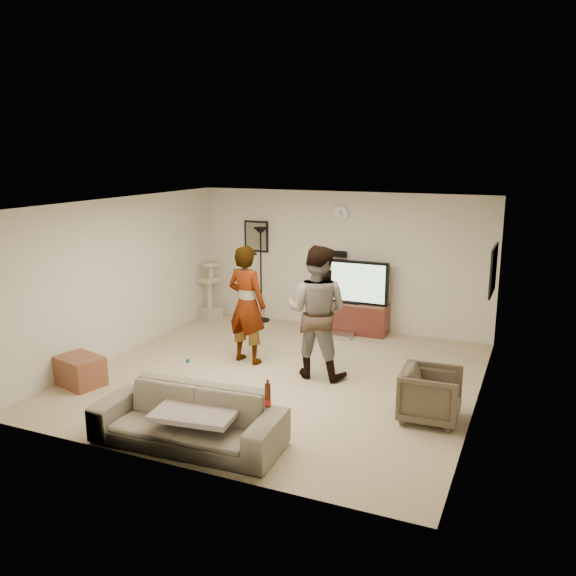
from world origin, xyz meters
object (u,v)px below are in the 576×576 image
at_px(person_right, 317,312).
at_px(beer_bottle, 268,395).
at_px(tv, 353,282).
at_px(side_table, 80,371).
at_px(tv_stand, 352,317).
at_px(person_left, 247,304).
at_px(sofa, 188,418).
at_px(floor_lamp, 261,275).
at_px(cat_tree, 209,290).
at_px(armchair, 431,395).

bearing_deg(person_right, beer_bottle, 99.49).
bearing_deg(tv, side_table, -124.70).
relative_size(tv_stand, person_left, 0.71).
bearing_deg(sofa, floor_lamp, 103.58).
bearing_deg(beer_bottle, floor_lamp, 116.70).
height_order(person_right, beer_bottle, person_right).
xyz_separation_m(tv, side_table, (-2.71, -3.92, -0.72)).
relative_size(person_left, person_right, 0.95).
relative_size(cat_tree, beer_bottle, 4.50).
bearing_deg(cat_tree, side_table, -88.04).
xyz_separation_m(floor_lamp, person_right, (1.99, -2.27, 0.06)).
bearing_deg(side_table, tv, 55.30).
bearing_deg(tv, person_left, -115.43).
height_order(person_left, sofa, person_left).
height_order(cat_tree, person_left, person_left).
xyz_separation_m(tv_stand, sofa, (-0.38, -4.79, 0.04)).
distance_m(tv, cat_tree, 2.87).
relative_size(tv_stand, side_table, 2.09).
distance_m(floor_lamp, armchair, 4.93).
bearing_deg(side_table, floor_lamp, 77.11).
height_order(floor_lamp, armchair, floor_lamp).
bearing_deg(person_left, tv_stand, -104.92).
bearing_deg(tv_stand, side_table, -124.70).
height_order(person_left, armchair, person_left).
xyz_separation_m(person_right, side_table, (-2.89, -1.66, -0.75)).
relative_size(person_right, armchair, 2.69).
xyz_separation_m(sofa, beer_bottle, (0.98, 0.00, 0.44)).
xyz_separation_m(tv, beer_bottle, (0.60, -4.79, -0.18)).
relative_size(armchair, side_table, 1.15).
distance_m(tv, beer_bottle, 4.83).
distance_m(person_left, person_right, 1.20).
bearing_deg(sofa, side_table, 156.54).
distance_m(tv, floor_lamp, 1.82).
bearing_deg(sofa, beer_bottle, -3.05).
xyz_separation_m(cat_tree, side_table, (0.13, -3.73, -0.36)).
xyz_separation_m(person_right, beer_bottle, (0.42, -2.53, -0.21)).
relative_size(floor_lamp, cat_tree, 1.60).
bearing_deg(person_left, side_table, 56.95).
xyz_separation_m(tv_stand, floor_lamp, (-1.82, 0.01, 0.63)).
distance_m(person_right, beer_bottle, 2.57).
bearing_deg(person_right, person_left, -6.02).
bearing_deg(person_left, tv, -104.92).
xyz_separation_m(tv, cat_tree, (-2.84, -0.19, -0.36)).
bearing_deg(person_left, beer_bottle, 131.72).
relative_size(tv_stand, floor_lamp, 0.72).
distance_m(cat_tree, beer_bottle, 5.74).
relative_size(beer_bottle, armchair, 0.35).
bearing_deg(tv, sofa, -94.58).
distance_m(floor_lamp, person_right, 3.02).
bearing_deg(side_table, beer_bottle, -14.68).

